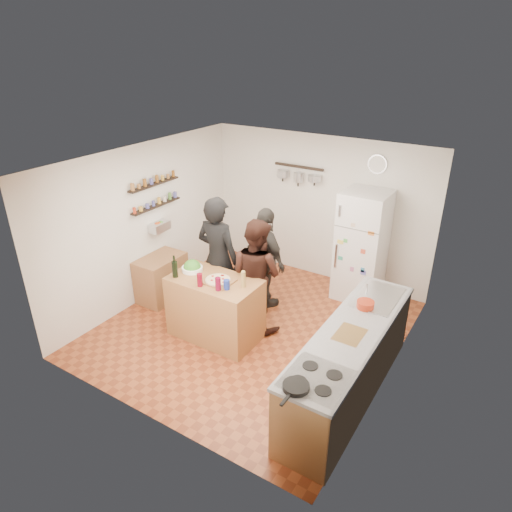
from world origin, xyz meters
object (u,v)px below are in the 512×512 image
Objects in this scene: person_center at (256,274)px; person_back at (265,259)px; salt_canister at (227,285)px; side_table at (161,278)px; pepper_mill at (243,280)px; wall_clock at (377,164)px; prep_island at (215,308)px; skillet at (296,387)px; counter_run at (349,363)px; person_left at (218,259)px; salad_bowl at (192,269)px; wine_bottle at (175,269)px; red_bowl at (365,305)px; fridge at (362,246)px.

person_back is at bearing -62.50° from person_center.
salt_canister reaches higher than side_table.
wall_clock is (0.86, 2.44, 1.14)m from pepper_mill.
salt_canister is at bearing -21.80° from prep_island.
pepper_mill is 2.04m from skillet.
person_center is 0.64× the size of counter_run.
person_back is at bearing 82.05° from prep_island.
person_back reaches higher than skillet.
salad_bowl is at bearing 72.69° from person_left.
wine_bottle is (-0.50, -0.22, 0.57)m from prep_island.
salt_canister is at bearing 179.48° from counter_run.
wall_clock reaches higher than red_bowl.
person_center is (-0.11, 0.50, -0.17)m from pepper_mill.
prep_island is 4.17× the size of wall_clock.
side_table is (-1.10, -0.10, -0.59)m from person_left.
prep_island is 5.87× the size of red_bowl.
red_bowl is at bearing 16.76° from salt_canister.
pepper_mill is 0.91× the size of red_bowl.
salad_bowl is at bearing 175.71° from counter_run.
side_table is (-3.34, 1.71, -0.58)m from skillet.
salad_bowl is 0.87m from pepper_mill.
wall_clock is at bearing 70.71° from pepper_mill.
salad_bowl is 0.99× the size of wall_clock.
side_table is at bearing 164.54° from prep_island.
red_bowl is at bearing 177.61° from person_left.
wine_bottle is at bearing -156.25° from prep_island.
salad_bowl and skillet have the same top height.
prep_island is 1.44m from side_table.
side_table is (-2.69, -1.78, -0.54)m from fridge.
person_left is 8.98× the size of red_bowl.
salad_bowl is (-0.42, 0.05, 0.48)m from prep_island.
wall_clock is (1.81, 2.71, 1.12)m from wine_bottle.
prep_island is 0.69× the size of fridge.
counter_run is (1.72, -0.68, -0.39)m from person_center.
red_bowl is at bearing 12.46° from pepper_mill.
red_bowl is 3.44m from side_table.
salt_canister is at bearing -16.63° from side_table.
salt_canister is 0.08× the size of person_back.
salad_bowl is 2.53m from counter_run.
pepper_mill is 1.59m from red_bowl.
counter_run is at bearing 167.50° from person_center.
red_bowl is (0.05, 1.72, 0.02)m from skillet.
prep_island is at bearing -121.10° from fridge.
person_back is at bearing -125.48° from person_left.
fridge is (0.86, 2.11, -0.11)m from pepper_mill.
wine_bottle is 0.99m from pepper_mill.
counter_run is at bearing -0.52° from salt_canister.
wine_bottle reaches higher than salad_bowl.
prep_island is at bearing 107.86° from person_back.
fridge is (1.01, 2.28, -0.08)m from salt_canister.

